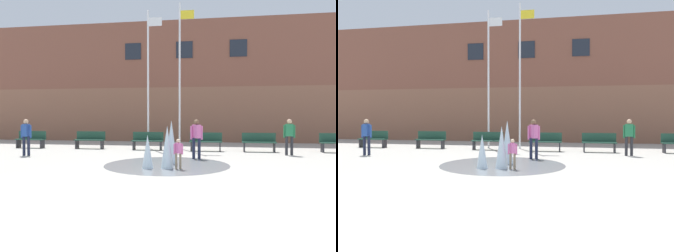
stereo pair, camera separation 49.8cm
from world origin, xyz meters
TOP-DOWN VIEW (x-y plane):
  - ground_plane at (0.00, 0.00)m, footprint 100.00×100.00m
  - library_building at (0.00, 18.33)m, footprint 36.00×6.05m
  - splash_fountain at (0.50, 4.74)m, footprint 4.42×4.42m
  - park_bench_far_left at (-7.79, 9.97)m, footprint 1.60×0.44m
  - park_bench_left_of_flagpoles at (-4.47, 10.11)m, footprint 1.60×0.44m
  - park_bench_center at (-1.30, 9.95)m, footprint 1.60×0.44m
  - park_bench_under_right_flagpole at (1.66, 9.86)m, footprint 1.60×0.44m
  - park_bench_near_trashcan at (4.22, 9.87)m, footprint 1.60×0.44m
  - child_in_fountain at (1.02, 4.12)m, footprint 0.31×0.24m
  - adult_watching at (1.42, 6.77)m, footprint 0.50×0.39m
  - teen_by_trashcan at (-5.98, 6.69)m, footprint 0.50×0.36m
  - adult_in_red at (5.36, 8.61)m, footprint 0.50×0.24m
  - flagpole_left at (-1.43, 10.80)m, footprint 0.80×0.10m
  - flagpole_right at (0.27, 10.80)m, footprint 0.80×0.10m

SIDE VIEW (x-z plane):
  - ground_plane at x=0.00m, z-range 0.00..0.00m
  - park_bench_far_left at x=-7.79m, z-range 0.02..0.93m
  - park_bench_left_of_flagpoles at x=-4.47m, z-range 0.02..0.93m
  - park_bench_center at x=-1.30m, z-range 0.02..0.93m
  - park_bench_under_right_flagpole at x=1.66m, z-range 0.02..0.93m
  - park_bench_near_trashcan at x=4.22m, z-range 0.02..0.93m
  - child_in_fountain at x=1.02m, z-range 0.09..1.07m
  - splash_fountain at x=0.50m, z-range -0.20..1.37m
  - adult_watching at x=1.42m, z-range 0.14..1.73m
  - teen_by_trashcan at x=-5.98m, z-range 0.14..1.73m
  - adult_in_red at x=5.36m, z-range 0.14..1.73m
  - flagpole_left at x=-1.43m, z-range 0.24..7.60m
  - library_building at x=0.00m, z-range 0.00..8.12m
  - flagpole_right at x=0.27m, z-range 0.24..7.89m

